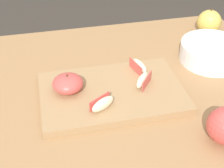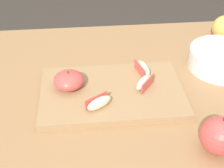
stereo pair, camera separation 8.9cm
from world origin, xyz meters
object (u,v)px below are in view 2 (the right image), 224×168
Objects in this scene: cutting_board at (112,93)px; apple_wedge_near_knife at (144,82)px; apple_half_skin_up at (69,80)px; whole_apple_pink_lady at (220,135)px; apple_wedge_left at (143,68)px; ceramic_fruit_bowl at (222,58)px; apple_wedge_back at (99,103)px.

cutting_board is 5.56× the size of apple_wedge_near_knife.
apple_half_skin_up is (-0.12, 0.02, 0.03)m from cutting_board.
whole_apple_pink_lady reaches higher than apple_half_skin_up.
apple_wedge_left is at bearing 82.52° from apple_wedge_near_knife.
apple_wedge_near_knife is 0.72× the size of whole_apple_pink_lady.
apple_wedge_left is at bearing -172.22° from ceramic_fruit_bowl.
apple_wedge_left is 0.20m from apple_wedge_back.
apple_wedge_near_knife is 0.35× the size of ceramic_fruit_bowl.
apple_half_skin_up is at bearing 174.42° from apple_wedge_near_knife.
apple_wedge_left is 0.37× the size of ceramic_fruit_bowl.
apple_half_skin_up is at bearing 168.09° from cutting_board.
apple_wedge_left is (0.10, 0.08, 0.03)m from cutting_board.
whole_apple_pink_lady reaches higher than apple_wedge_back.
apple_wedge_left is (0.22, 0.05, -0.01)m from apple_half_skin_up.
apple_half_skin_up reaches higher than ceramic_fruit_bowl.
cutting_board is at bearing -142.73° from apple_wedge_left.
cutting_board is 5.23× the size of apple_wedge_left.
cutting_board is 0.09m from apple_wedge_near_knife.
cutting_board is at bearing -162.67° from ceramic_fruit_bowl.
whole_apple_pink_lady is (0.26, -0.15, 0.01)m from apple_wedge_back.
apple_half_skin_up is 1.15× the size of apple_wedge_back.
whole_apple_pink_lady is at bearing -111.85° from ceramic_fruit_bowl.
apple_wedge_left is 0.32m from whole_apple_pink_lady.
apple_wedge_back reaches higher than cutting_board.
apple_wedge_near_knife is 0.94× the size of apple_wedge_left.
apple_half_skin_up reaches higher than apple_wedge_left.
apple_wedge_left is at bearing 112.13° from whole_apple_pink_lady.
apple_wedge_near_knife is 0.15m from apple_wedge_back.
cutting_board is at bearing 60.41° from apple_wedge_back.
ceramic_fruit_bowl reaches higher than cutting_board.
apple_half_skin_up is 1.19× the size of apple_wedge_near_knife.
apple_wedge_left and apple_wedge_back have the same top height.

